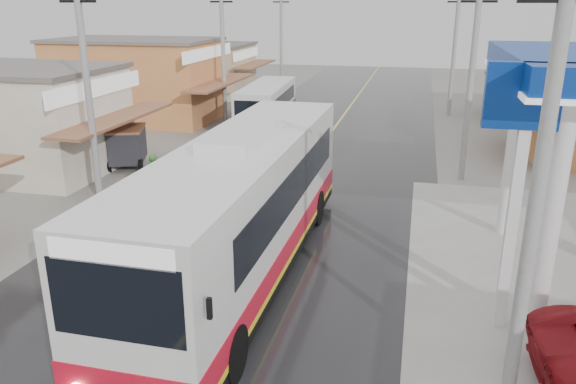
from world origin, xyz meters
name	(u,v)px	position (x,y,z in m)	size (l,w,h in m)	color
ground	(168,357)	(0.00, 0.00, 0.00)	(120.00, 120.00, 0.00)	slate
road	(305,169)	(0.00, 15.00, 0.01)	(12.00, 90.00, 0.02)	black
centre_line	(305,169)	(0.00, 15.00, 0.02)	(0.15, 90.00, 0.01)	#D8CC4C
shopfronts_left	(90,140)	(-13.00, 18.00, 0.00)	(11.00, 44.00, 5.20)	tan
utility_poles_left	(174,155)	(-7.00, 16.00, 0.00)	(1.60, 50.00, 8.00)	gray
utility_poles_right	(461,179)	(7.00, 15.00, 0.00)	(1.60, 36.00, 8.00)	gray
coach_bus	(244,207)	(0.46, 4.28, 2.01)	(3.14, 13.37, 4.16)	silver
second_bus	(267,106)	(-3.94, 22.89, 1.46)	(2.68, 8.29, 2.71)	silver
cyclist	(158,189)	(-4.43, 8.86, 0.68)	(0.86, 1.98, 2.08)	black
tricycle_near	(127,145)	(-8.13, 13.45, 1.08)	(2.34, 2.67, 1.89)	#26262D
tyre_stack	(105,214)	(-5.67, 7.13, 0.21)	(0.83, 0.83, 0.42)	black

